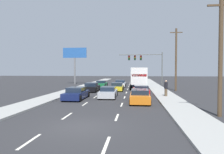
{
  "coord_description": "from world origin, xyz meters",
  "views": [
    {
      "loc": [
        2.89,
        -10.92,
        3.13
      ],
      "look_at": [
        -0.19,
        16.38,
        2.19
      ],
      "focal_mm": 32.91,
      "sensor_mm": 36.0,
      "label": 1
    }
  ],
  "objects_px": {
    "car_white": "(120,84)",
    "car_orange": "(140,96)",
    "roadside_billboard": "(75,57)",
    "car_yellow": "(117,87)",
    "box_truck": "(138,77)",
    "utility_pole_near": "(221,55)",
    "car_green": "(101,84)",
    "car_red": "(141,90)",
    "traffic_signal_mast": "(142,60)",
    "pedestrian_near_corner": "(166,88)",
    "utility_pole_mid": "(176,59)",
    "car_black": "(92,87)",
    "car_silver": "(108,92)",
    "car_navy": "(76,94)"
  },
  "relations": [
    {
      "from": "pedestrian_near_corner",
      "to": "roadside_billboard",
      "type": "bearing_deg",
      "value": 129.9
    },
    {
      "from": "car_white",
      "to": "utility_pole_near",
      "type": "bearing_deg",
      "value": -70.68
    },
    {
      "from": "car_yellow",
      "to": "utility_pole_mid",
      "type": "height_order",
      "value": "utility_pole_mid"
    },
    {
      "from": "car_white",
      "to": "box_truck",
      "type": "relative_size",
      "value": 0.52
    },
    {
      "from": "car_white",
      "to": "car_orange",
      "type": "height_order",
      "value": "car_orange"
    },
    {
      "from": "car_navy",
      "to": "roadside_billboard",
      "type": "distance_m",
      "value": 24.33
    },
    {
      "from": "car_orange",
      "to": "roadside_billboard",
      "type": "xyz_separation_m",
      "value": [
        -13.71,
        24.27,
        5.36
      ]
    },
    {
      "from": "car_orange",
      "to": "car_green",
      "type": "bearing_deg",
      "value": 111.03
    },
    {
      "from": "traffic_signal_mast",
      "to": "pedestrian_near_corner",
      "type": "distance_m",
      "value": 19.25
    },
    {
      "from": "car_navy",
      "to": "utility_pole_near",
      "type": "bearing_deg",
      "value": -30.34
    },
    {
      "from": "car_green",
      "to": "car_red",
      "type": "xyz_separation_m",
      "value": [
        6.84,
        -11.11,
        0.01
      ]
    },
    {
      "from": "car_white",
      "to": "car_yellow",
      "type": "height_order",
      "value": "car_white"
    },
    {
      "from": "utility_pole_mid",
      "to": "car_orange",
      "type": "bearing_deg",
      "value": -115.42
    },
    {
      "from": "car_silver",
      "to": "box_truck",
      "type": "bearing_deg",
      "value": 72.6
    },
    {
      "from": "car_black",
      "to": "utility_pole_near",
      "type": "height_order",
      "value": "utility_pole_near"
    },
    {
      "from": "box_truck",
      "to": "utility_pole_mid",
      "type": "distance_m",
      "value": 6.86
    },
    {
      "from": "traffic_signal_mast",
      "to": "roadside_billboard",
      "type": "bearing_deg",
      "value": 174.56
    },
    {
      "from": "car_yellow",
      "to": "utility_pole_mid",
      "type": "distance_m",
      "value": 9.79
    },
    {
      "from": "car_black",
      "to": "utility_pole_near",
      "type": "relative_size",
      "value": 0.57
    },
    {
      "from": "car_yellow",
      "to": "car_orange",
      "type": "xyz_separation_m",
      "value": [
        3.17,
        -11.08,
        0.04
      ]
    },
    {
      "from": "car_yellow",
      "to": "box_truck",
      "type": "height_order",
      "value": "box_truck"
    },
    {
      "from": "utility_pole_mid",
      "to": "pedestrian_near_corner",
      "type": "bearing_deg",
      "value": -108.5
    },
    {
      "from": "car_red",
      "to": "pedestrian_near_corner",
      "type": "distance_m",
      "value": 3.35
    },
    {
      "from": "pedestrian_near_corner",
      "to": "car_green",
      "type": "bearing_deg",
      "value": 126.79
    },
    {
      "from": "utility_pole_mid",
      "to": "pedestrian_near_corner",
      "type": "xyz_separation_m",
      "value": [
        -2.55,
        -7.63,
        -3.75
      ]
    },
    {
      "from": "box_truck",
      "to": "car_orange",
      "type": "bearing_deg",
      "value": -90.31
    },
    {
      "from": "utility_pole_near",
      "to": "car_orange",
      "type": "bearing_deg",
      "value": 133.89
    },
    {
      "from": "traffic_signal_mast",
      "to": "box_truck",
      "type": "bearing_deg",
      "value": -96.11
    },
    {
      "from": "box_truck",
      "to": "utility_pole_near",
      "type": "xyz_separation_m",
      "value": [
        5.12,
        -20.14,
        2.13
      ]
    },
    {
      "from": "car_orange",
      "to": "utility_pole_mid",
      "type": "height_order",
      "value": "utility_pole_mid"
    },
    {
      "from": "pedestrian_near_corner",
      "to": "utility_pole_mid",
      "type": "bearing_deg",
      "value": 71.5
    },
    {
      "from": "traffic_signal_mast",
      "to": "utility_pole_near",
      "type": "xyz_separation_m",
      "value": [
        4.25,
        -28.28,
        -1.07
      ]
    },
    {
      "from": "car_white",
      "to": "car_orange",
      "type": "xyz_separation_m",
      "value": [
        3.2,
        -18.55,
        0.02
      ]
    },
    {
      "from": "utility_pole_mid",
      "to": "car_white",
      "type": "bearing_deg",
      "value": 142.69
    },
    {
      "from": "utility_pole_mid",
      "to": "pedestrian_near_corner",
      "type": "height_order",
      "value": "utility_pole_mid"
    },
    {
      "from": "car_yellow",
      "to": "car_orange",
      "type": "distance_m",
      "value": 11.53
    },
    {
      "from": "car_white",
      "to": "car_orange",
      "type": "relative_size",
      "value": 1.02
    },
    {
      "from": "car_navy",
      "to": "car_silver",
      "type": "xyz_separation_m",
      "value": [
        3.24,
        1.74,
        -0.02
      ]
    },
    {
      "from": "car_green",
      "to": "car_red",
      "type": "height_order",
      "value": "car_red"
    },
    {
      "from": "car_green",
      "to": "roadside_billboard",
      "type": "height_order",
      "value": "roadside_billboard"
    },
    {
      "from": "car_silver",
      "to": "pedestrian_near_corner",
      "type": "height_order",
      "value": "pedestrian_near_corner"
    },
    {
      "from": "car_silver",
      "to": "utility_pole_near",
      "type": "distance_m",
      "value": 12.83
    },
    {
      "from": "car_white",
      "to": "utility_pole_mid",
      "type": "bearing_deg",
      "value": -37.31
    },
    {
      "from": "car_black",
      "to": "utility_pole_near",
      "type": "bearing_deg",
      "value": -51.43
    },
    {
      "from": "roadside_billboard",
      "to": "car_navy",
      "type": "bearing_deg",
      "value": -72.91
    },
    {
      "from": "roadside_billboard",
      "to": "car_orange",
      "type": "bearing_deg",
      "value": -60.53
    },
    {
      "from": "car_navy",
      "to": "car_white",
      "type": "distance_m",
      "value": 17.33
    },
    {
      "from": "car_white",
      "to": "car_yellow",
      "type": "xyz_separation_m",
      "value": [
        0.03,
        -7.47,
        -0.02
      ]
    },
    {
      "from": "car_white",
      "to": "pedestrian_near_corner",
      "type": "distance_m",
      "value": 15.66
    },
    {
      "from": "car_black",
      "to": "car_silver",
      "type": "height_order",
      "value": "car_black"
    }
  ]
}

